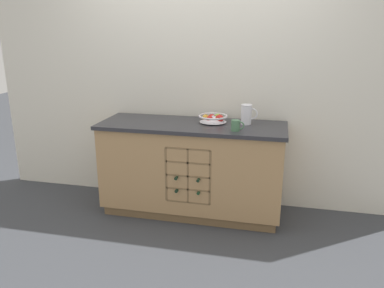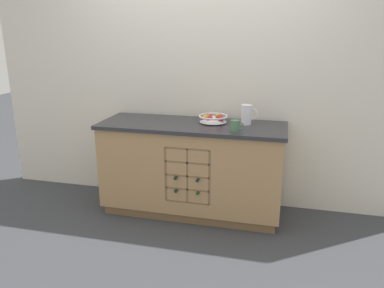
% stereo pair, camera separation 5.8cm
% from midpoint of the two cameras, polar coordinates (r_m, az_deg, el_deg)
% --- Properties ---
extents(ground_plane, '(14.00, 14.00, 0.00)m').
position_cam_midpoint_polar(ground_plane, '(3.78, -0.45, -10.14)').
color(ground_plane, '#383A3F').
extents(back_wall, '(4.40, 0.06, 2.55)m').
position_cam_midpoint_polar(back_wall, '(3.75, 0.80, 10.09)').
color(back_wall, silver).
rests_on(back_wall, ground_plane).
extents(kitchen_island, '(1.73, 0.64, 0.89)m').
position_cam_midpoint_polar(kitchen_island, '(3.59, -0.47, -3.72)').
color(kitchen_island, brown).
rests_on(kitchen_island, ground_plane).
extents(fruit_bowl, '(0.28, 0.28, 0.08)m').
position_cam_midpoint_polar(fruit_bowl, '(3.51, 2.78, 3.98)').
color(fruit_bowl, silver).
rests_on(fruit_bowl, kitchen_island).
extents(white_pitcher, '(0.16, 0.10, 0.18)m').
position_cam_midpoint_polar(white_pitcher, '(3.46, 7.85, 4.56)').
color(white_pitcher, white).
rests_on(white_pitcher, kitchen_island).
extents(ceramic_mug, '(0.11, 0.08, 0.09)m').
position_cam_midpoint_polar(ceramic_mug, '(3.23, 6.19, 2.82)').
color(ceramic_mug, '#4C7A56').
rests_on(ceramic_mug, kitchen_island).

